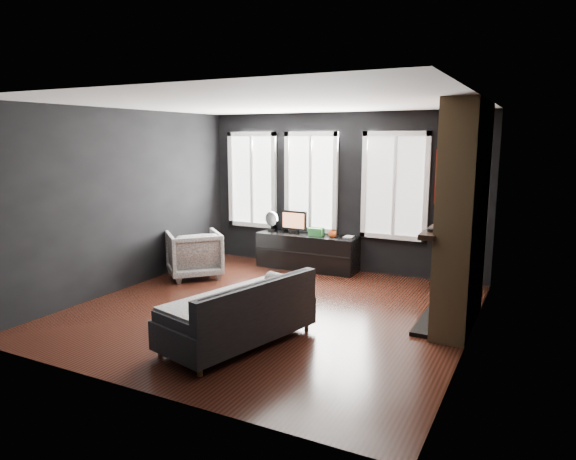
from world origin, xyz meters
The scene contains 18 objects.
floor centered at (0.00, 0.00, 0.00)m, with size 5.00×5.00×0.00m, color black.
ceiling centered at (0.00, 0.00, 2.70)m, with size 5.00×5.00×0.00m, color white.
wall_back centered at (0.00, 2.50, 1.35)m, with size 5.00×0.02×2.70m, color black.
wall_left centered at (-2.50, 0.00, 1.35)m, with size 0.02×5.00×2.70m, color black.
wall_right centered at (2.50, 0.00, 1.35)m, with size 0.02×5.00×2.70m, color black.
windows centered at (-0.45, 2.46, 2.38)m, with size 4.00×0.16×1.76m, color white, non-canonical shape.
fireplace centered at (2.30, 0.60, 1.35)m, with size 0.70×1.62×2.70m, color #93724C, non-canonical shape.
sofa centered at (0.21, -1.14, 0.38)m, with size 0.89×1.79×0.77m, color black, non-canonical shape.
stripe_pillow centered at (0.47, -0.91, 0.55)m, with size 0.07×0.32×0.32m, color gray.
armchair centered at (-1.95, 0.90, 0.42)m, with size 0.82×0.77×0.84m, color white.
media_console centered at (-0.50, 2.24, 0.31)m, with size 1.78×0.56×0.61m, color black, non-canonical shape.
monitor centered at (-0.78, 2.27, 0.83)m, with size 0.50×0.11×0.45m, color black, non-canonical shape.
desk_fan centered at (-1.21, 2.23, 0.80)m, with size 0.26×0.26×0.37m, color gray, non-canonical shape.
mug centered at (-0.02, 2.18, 0.68)m, with size 0.14×0.11×0.14m, color #DC521A.
book centered at (0.15, 2.30, 0.72)m, with size 0.16×0.02×0.21m, color #C1AC96.
storage_box centered at (-0.32, 2.20, 0.68)m, with size 0.25×0.16×0.13m, color #2B7A36.
mantel_vase centered at (2.05, 1.05, 1.33)m, with size 0.20×0.21×0.20m, color gold.
mantel_clock centered at (2.05, 0.05, 1.25)m, with size 0.11×0.11×0.04m, color black.
Camera 1 is at (3.18, -5.75, 2.28)m, focal length 32.00 mm.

